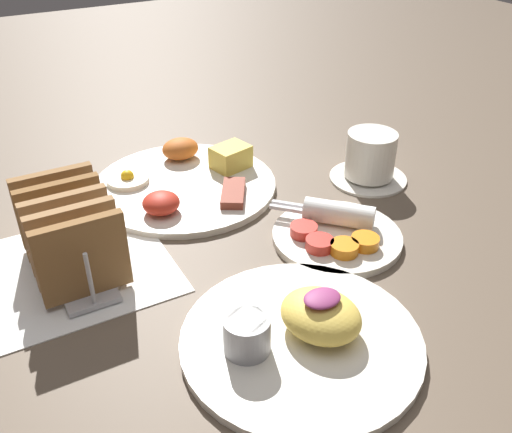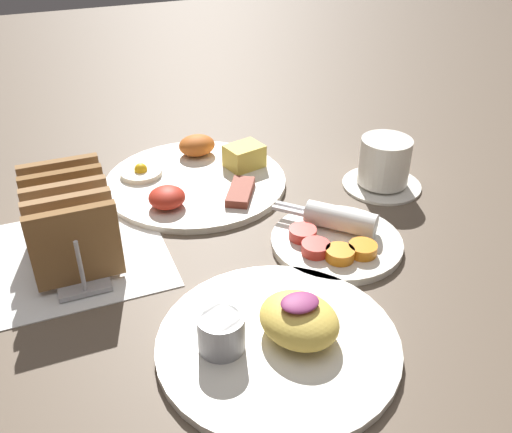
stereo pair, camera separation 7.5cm
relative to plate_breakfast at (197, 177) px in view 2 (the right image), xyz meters
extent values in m
plane|color=brown|center=(-0.02, -0.21, -0.01)|extent=(3.00, 3.00, 0.00)
cube|color=white|center=(-0.20, -0.13, -0.01)|extent=(0.22, 0.22, 0.00)
cylinder|color=silver|center=(0.00, 0.00, -0.01)|extent=(0.28, 0.28, 0.01)
cube|color=#E5C64C|center=(0.08, 0.01, 0.02)|extent=(0.06, 0.06, 0.04)
ellipsoid|color=#C66023|center=(0.02, 0.08, 0.02)|extent=(0.06, 0.05, 0.03)
cylinder|color=#F4EACC|center=(-0.08, 0.04, 0.00)|extent=(0.06, 0.06, 0.01)
sphere|color=yellow|center=(-0.08, 0.04, 0.01)|extent=(0.02, 0.02, 0.02)
ellipsoid|color=red|center=(-0.06, -0.07, 0.01)|extent=(0.05, 0.05, 0.03)
cube|color=brown|center=(0.04, -0.08, 0.01)|extent=(0.07, 0.08, 0.01)
cylinder|color=silver|center=(0.12, -0.23, -0.01)|extent=(0.17, 0.17, 0.01)
cylinder|color=red|center=(0.08, -0.21, 0.01)|extent=(0.04, 0.04, 0.01)
cylinder|color=red|center=(0.08, -0.24, 0.01)|extent=(0.04, 0.04, 0.01)
cylinder|color=orange|center=(0.10, -0.27, 0.01)|extent=(0.04, 0.04, 0.01)
cylinder|color=orange|center=(0.13, -0.27, 0.01)|extent=(0.04, 0.04, 0.01)
cylinder|color=white|center=(0.13, -0.21, 0.02)|extent=(0.09, 0.09, 0.03)
cube|color=silver|center=(0.08, -0.17, 0.02)|extent=(0.04, 0.04, 0.00)
cube|color=silver|center=(0.09, -0.16, 0.02)|extent=(0.04, 0.04, 0.00)
cylinder|color=silver|center=(-0.03, -0.37, -0.01)|extent=(0.25, 0.25, 0.01)
ellipsoid|color=#EAC651|center=(0.00, -0.37, 0.02)|extent=(0.10, 0.11, 0.04)
ellipsoid|color=#8C3366|center=(0.00, -0.37, 0.04)|extent=(0.04, 0.03, 0.01)
cylinder|color=#99999E|center=(-0.08, -0.35, 0.02)|extent=(0.05, 0.05, 0.04)
cylinder|color=white|center=(-0.08, -0.35, 0.04)|extent=(0.04, 0.04, 0.01)
cube|color=#B7B7BC|center=(-0.20, -0.13, 0.00)|extent=(0.06, 0.18, 0.01)
cube|color=brown|center=(-0.20, -0.19, 0.05)|extent=(0.10, 0.01, 0.10)
cube|color=#976F46|center=(-0.20, -0.16, 0.05)|extent=(0.10, 0.01, 0.10)
cube|color=#966D45|center=(-0.20, -0.13, 0.05)|extent=(0.10, 0.01, 0.10)
cube|color=brown|center=(-0.20, -0.09, 0.05)|extent=(0.10, 0.01, 0.10)
cube|color=olive|center=(-0.20, -0.06, 0.05)|extent=(0.10, 0.01, 0.10)
cylinder|color=#B7B7BC|center=(-0.20, -0.21, 0.03)|extent=(0.01, 0.01, 0.07)
cylinder|color=#B7B7BC|center=(-0.20, -0.04, 0.03)|extent=(0.01, 0.01, 0.07)
cylinder|color=silver|center=(0.26, -0.11, -0.01)|extent=(0.12, 0.12, 0.01)
cylinder|color=silver|center=(0.26, -0.11, 0.03)|extent=(0.08, 0.08, 0.07)
cylinder|color=#381E0F|center=(0.26, -0.11, 0.06)|extent=(0.06, 0.06, 0.01)
camera|label=1|loc=(-0.27, -0.72, 0.42)|focal=40.00mm
camera|label=2|loc=(-0.21, -0.75, 0.42)|focal=40.00mm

